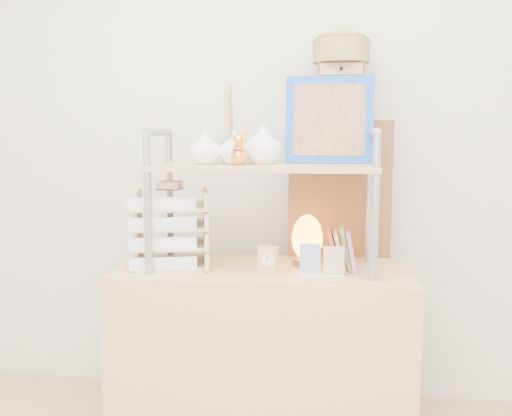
{
  "coord_description": "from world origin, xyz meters",
  "views": [
    {
      "loc": [
        0.27,
        -1.05,
        1.3
      ],
      "look_at": [
        -0.03,
        1.2,
        1.0
      ],
      "focal_mm": 40.0,
      "sensor_mm": 36.0,
      "label": 1
    }
  ],
  "objects": [
    {
      "name": "desk",
      "position": [
        0.0,
        1.2,
        0.38
      ],
      "size": [
        1.2,
        0.5,
        0.75
      ],
      "primitive_type": "cube",
      "color": "tan",
      "rests_on": "ground"
    },
    {
      "name": "cabinet",
      "position": [
        0.3,
        1.57,
        0.68
      ],
      "size": [
        0.46,
        0.26,
        1.35
      ],
      "primitive_type": "cube",
      "rotation": [
        0.0,
        0.0,
        0.04
      ],
      "color": "brown",
      "rests_on": "ground"
    },
    {
      "name": "hutch",
      "position": [
        0.01,
        1.21,
        1.19
      ],
      "size": [
        0.9,
        0.34,
        0.78
      ],
      "color": "#99A0A7",
      "rests_on": "desk"
    },
    {
      "name": "letter_tray",
      "position": [
        -0.38,
        1.2,
        0.89
      ],
      "size": [
        0.34,
        0.33,
        0.35
      ],
      "color": "tan",
      "rests_on": "desk"
    },
    {
      "name": "salt_lamp",
      "position": [
        0.17,
        1.28,
        0.86
      ],
      "size": [
        0.14,
        0.13,
        0.21
      ],
      "color": "brown",
      "rests_on": "desk"
    },
    {
      "name": "desk_clock",
      "position": [
        0.03,
        1.12,
        0.8
      ],
      "size": [
        0.08,
        0.05,
        0.11
      ],
      "color": "tan",
      "rests_on": "desk"
    },
    {
      "name": "postcard_stand",
      "position": [
        0.24,
        1.11,
        0.79
      ],
      "size": [
        0.18,
        0.07,
        0.12
      ],
      "color": "white",
      "rests_on": "desk"
    },
    {
      "name": "drawer_chest",
      "position": [
        0.3,
        1.55,
        1.48
      ],
      "size": [
        0.2,
        0.16,
        0.25
      ],
      "color": "brown",
      "rests_on": "cabinet"
    },
    {
      "name": "woven_basket",
      "position": [
        0.3,
        1.55,
        1.65
      ],
      "size": [
        0.25,
        0.25,
        0.1
      ],
      "primitive_type": "cylinder",
      "color": "olive",
      "rests_on": "drawer_chest"
    }
  ]
}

